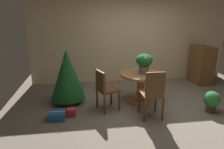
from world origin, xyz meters
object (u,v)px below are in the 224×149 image
at_px(holiday_tree, 67,74).
at_px(wooden_cabinet, 201,65).
at_px(round_dining_table, 141,82).
at_px(wooden_chair_near, 153,92).
at_px(gift_box_blue, 57,115).
at_px(potted_plant, 212,100).
at_px(flower_vase, 144,62).
at_px(wooden_chair_left, 105,88).
at_px(gift_box_red, 71,112).

xyz_separation_m(holiday_tree, wooden_cabinet, (3.88, 0.95, -0.13)).
height_order(round_dining_table, wooden_cabinet, wooden_cabinet).
xyz_separation_m(round_dining_table, wooden_chair_near, (0.00, -0.84, 0.07)).
relative_size(holiday_tree, wooden_cabinet, 1.14).
bearing_deg(gift_box_blue, potted_plant, -2.57).
relative_size(round_dining_table, flower_vase, 2.07).
xyz_separation_m(flower_vase, gift_box_blue, (-1.93, -0.58, -0.90)).
distance_m(holiday_tree, gift_box_blue, 1.02).
bearing_deg(wooden_chair_near, round_dining_table, 90.00).
distance_m(round_dining_table, wooden_chair_left, 0.93).
relative_size(wooden_chair_near, wooden_cabinet, 0.89).
height_order(wooden_chair_near, gift_box_red, wooden_chair_near).
height_order(flower_vase, wooden_cabinet, flower_vase).
xyz_separation_m(round_dining_table, wooden_cabinet, (2.20, 1.15, 0.07)).
bearing_deg(flower_vase, round_dining_table, 166.26).
distance_m(wooden_cabinet, potted_plant, 2.09).
bearing_deg(potted_plant, gift_box_blue, 177.43).
height_order(wooden_chair_left, potted_plant, wooden_chair_left).
bearing_deg(flower_vase, wooden_chair_left, -162.03).
distance_m(gift_box_blue, potted_plant, 3.23).
relative_size(wooden_chair_near, gift_box_red, 4.42).
height_order(gift_box_red, wooden_cabinet, wooden_cabinet).
xyz_separation_m(wooden_chair_near, holiday_tree, (-1.68, 1.04, 0.13)).
relative_size(wooden_chair_left, holiday_tree, 0.70).
bearing_deg(gift_box_blue, wooden_chair_left, 15.70).
bearing_deg(wooden_cabinet, round_dining_table, -152.34).
bearing_deg(holiday_tree, wooden_chair_left, -32.68).
bearing_deg(wooden_chair_near, gift_box_blue, 172.61).
relative_size(flower_vase, potted_plant, 1.01).
height_order(round_dining_table, gift_box_red, round_dining_table).
distance_m(wooden_chair_left, wooden_chair_near, 1.02).
distance_m(gift_box_red, potted_plant, 2.97).
distance_m(holiday_tree, potted_plant, 3.21).
bearing_deg(round_dining_table, wooden_chair_near, -90.00).
relative_size(holiday_tree, gift_box_red, 5.65).
bearing_deg(gift_box_blue, wooden_chair_near, -7.39).
distance_m(flower_vase, potted_plant, 1.65).
height_order(wooden_chair_near, wooden_cabinet, wooden_cabinet).
height_order(holiday_tree, gift_box_red, holiday_tree).
bearing_deg(potted_plant, holiday_tree, 162.71).
bearing_deg(wooden_chair_left, gift_box_blue, -164.30).
xyz_separation_m(round_dining_table, gift_box_red, (-1.60, -0.48, -0.41)).
bearing_deg(round_dining_table, potted_plant, -28.76).
xyz_separation_m(gift_box_red, wooden_cabinet, (3.80, 1.63, 0.48)).
bearing_deg(gift_box_red, round_dining_table, 16.61).
bearing_deg(wooden_cabinet, gift_box_red, -156.79).
height_order(round_dining_table, potted_plant, round_dining_table).
distance_m(round_dining_table, holiday_tree, 1.71).
bearing_deg(wooden_chair_left, flower_vase, 17.97).
bearing_deg(gift_box_blue, holiday_tree, 77.14).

